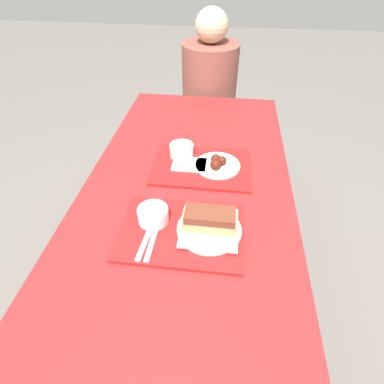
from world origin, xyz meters
The scene contains 13 objects.
ground_plane centered at (0.00, 0.00, 0.00)m, with size 12.00×12.00×0.00m, color #605B56.
picnic_table centered at (0.00, 0.00, 0.65)m, with size 0.83×1.81×0.74m.
picnic_bench_far centered at (0.00, 1.12, 0.36)m, with size 0.79×0.28×0.43m.
tray_near centered at (0.01, -0.20, 0.74)m, with size 0.41×0.30×0.01m.
tray_far centered at (0.05, 0.18, 0.74)m, with size 0.41×0.30×0.01m.
bowl_coleslaw_near centered at (-0.09, -0.16, 0.78)m, with size 0.11×0.11×0.05m.
brisket_sandwich_plate centered at (0.11, -0.19, 0.78)m, with size 0.22×0.22×0.09m.
plastic_fork_near centered at (-0.10, -0.25, 0.75)m, with size 0.03×0.17×0.00m.
plastic_knife_near centered at (-0.07, -0.25, 0.75)m, with size 0.02×0.17×0.00m.
bowl_coleslaw_far centered at (-0.05, 0.24, 0.78)m, with size 0.11×0.11×0.05m.
wings_plate_far centered at (0.11, 0.18, 0.76)m, with size 0.19×0.19×0.05m.
napkin_far centered at (-0.01, 0.17, 0.75)m, with size 0.14×0.10×0.01m.
person_seated_across centered at (0.01, 1.12, 0.74)m, with size 0.36×0.36×0.76m.
Camera 1 is at (0.13, -0.86, 1.51)m, focal length 28.00 mm.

